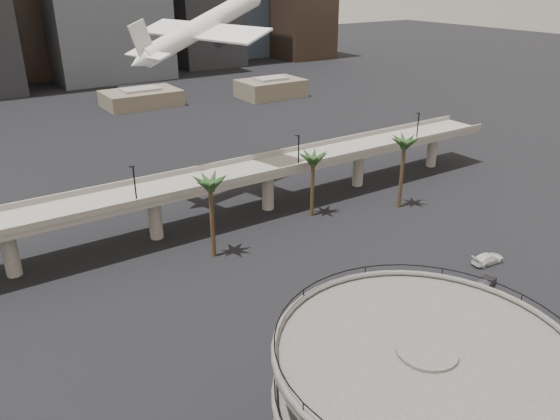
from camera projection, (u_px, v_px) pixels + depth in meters
ground at (469, 415)px, 54.74m from camera, size 700.00×700.00×0.00m
parking_ramp at (418, 419)px, 41.15m from camera, size 22.20×22.20×17.35m
overpass at (214, 184)px, 93.72m from camera, size 130.00×9.30×14.70m
palm_trees at (316, 163)px, 91.29m from camera, size 42.40×10.40×14.00m
low_buildings at (102, 107)px, 165.58m from camera, size 135.00×27.50×6.80m
airborne_jet at (203, 27)px, 96.38m from camera, size 32.42×29.56×13.51m
car_a at (320, 351)px, 62.78m from camera, size 4.62×2.14×1.53m
car_b at (486, 283)px, 76.32m from camera, size 5.11×3.17×1.59m
car_c at (488, 259)px, 82.81m from camera, size 5.66×2.75×1.59m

